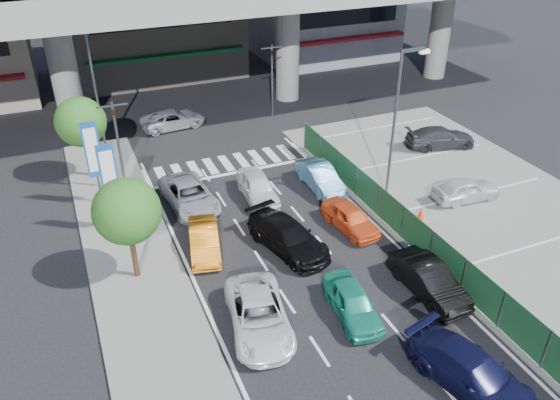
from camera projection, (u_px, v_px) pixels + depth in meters
name	position (u px, v px, depth m)	size (l,w,h in m)	color
ground	(322.00, 291.00, 23.08)	(120.00, 120.00, 0.00)	black
parking_lot	(494.00, 214.00, 28.33)	(12.00, 28.00, 0.06)	slate
sidewalk_left	(138.00, 276.00, 23.87)	(4.00, 30.00, 0.12)	slate
fence_run	(415.00, 234.00, 25.19)	(0.16, 22.00, 1.80)	#1C532B
traffic_light_left	(115.00, 125.00, 28.49)	(1.60, 1.24, 5.20)	#595B60
traffic_light_right	(272.00, 63.00, 37.95)	(1.60, 1.24, 5.20)	#595B60
street_lamp_right	(398.00, 112.00, 27.79)	(1.65, 0.22, 8.00)	#595B60
street_lamp_left	(96.00, 76.00, 32.77)	(1.65, 0.22, 8.00)	#595B60
signboard_near	(109.00, 177.00, 25.43)	(0.80, 0.14, 4.70)	#595B60
signboard_far	(93.00, 152.00, 27.67)	(0.80, 0.14, 4.70)	#595B60
tree_near	(127.00, 212.00, 22.17)	(2.80, 2.80, 4.80)	#382314
tree_far	(81.00, 122.00, 30.22)	(2.80, 2.80, 4.80)	#382314
minivan_navy_back	(472.00, 373.00, 18.42)	(1.93, 4.76, 1.38)	black
sedan_white_mid_left	(259.00, 315.00, 20.89)	(2.18, 4.73, 1.32)	white
taxi_teal_mid	(353.00, 302.00, 21.55)	(1.49, 3.69, 1.26)	teal
hatch_black_mid_right	(429.00, 280.00, 22.67)	(1.43, 4.11, 1.36)	black
taxi_orange_left	(204.00, 240.00, 25.23)	(1.30, 3.74, 1.23)	orange
sedan_black_mid	(288.00, 237.00, 25.38)	(1.93, 4.76, 1.38)	black
taxi_orange_right	(350.00, 218.00, 26.88)	(1.46, 3.63, 1.24)	#EC5722
wagon_silver_front_left	(190.00, 195.00, 28.70)	(2.21, 4.79, 1.33)	#9D9FA4
sedan_white_front_mid	(258.00, 187.00, 29.41)	(1.61, 4.00, 1.36)	white
kei_truck_front_right	(320.00, 177.00, 30.42)	(1.40, 4.02, 1.33)	#508EBA
crossing_wagon_silver	(173.00, 119.00, 37.80)	(2.04, 4.42, 1.23)	#B8B9C0
parked_sedan_white	(466.00, 189.00, 29.20)	(1.48, 3.69, 1.26)	silver
parked_sedan_dgrey	(441.00, 137.00, 34.96)	(1.80, 4.44, 1.29)	#313337
traffic_cone	(421.00, 213.00, 27.67)	(0.37, 0.37, 0.73)	red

